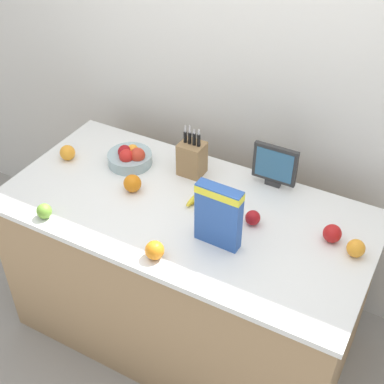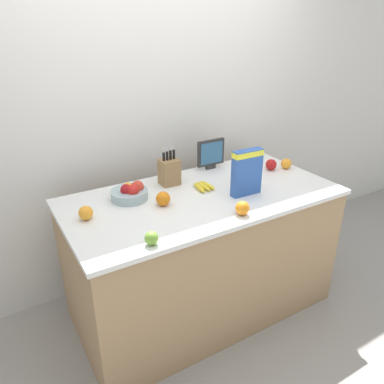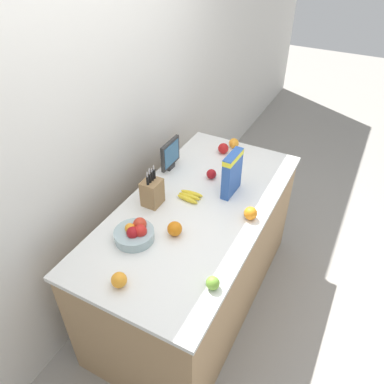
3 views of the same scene
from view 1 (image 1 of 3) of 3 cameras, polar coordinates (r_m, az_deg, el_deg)
ground_plane at (r=3.25m, az=-0.65°, el=-14.34°), size 14.00×14.00×0.00m
wall_back at (r=2.87m, az=5.76°, el=11.61°), size 9.00×0.06×2.60m
counter at (r=2.89m, az=-0.71°, el=-8.74°), size 1.81×0.90×0.93m
knife_block at (r=2.74m, az=-0.01°, el=3.64°), size 0.13×0.11×0.28m
small_monitor at (r=2.67m, az=8.83°, el=2.85°), size 0.23×0.03×0.23m
cereal_box at (r=2.29m, az=2.84°, el=-2.31°), size 0.21×0.07×0.30m
fruit_bowl at (r=2.86m, az=-6.62°, el=3.71°), size 0.24×0.24×0.11m
banana_bunch at (r=2.60m, az=1.10°, el=-0.80°), size 0.12×0.17×0.03m
apple_rightmost at (r=2.48m, az=6.50°, el=-2.75°), size 0.07×0.07×0.07m
apple_near_bananas at (r=2.46m, az=14.73°, el=-4.30°), size 0.08×0.08×0.08m
apple_by_knife_block at (r=2.59m, az=-15.49°, el=-1.97°), size 0.07×0.07×0.07m
orange_back_center at (r=2.96m, az=-13.14°, el=4.11°), size 0.08×0.08×0.08m
orange_mid_right at (r=2.41m, az=17.08°, el=-5.76°), size 0.08×0.08×0.08m
orange_front_center at (r=2.67m, az=-6.38°, el=0.92°), size 0.09×0.09×0.09m
orange_near_bowl at (r=2.30m, az=-4.01°, el=-6.21°), size 0.08×0.08×0.08m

